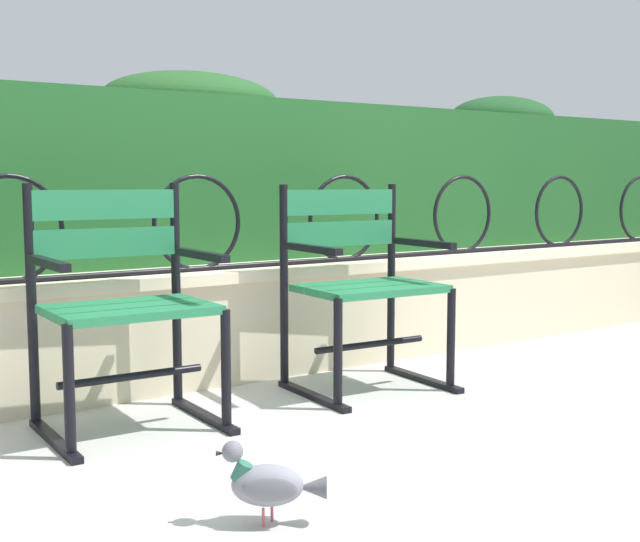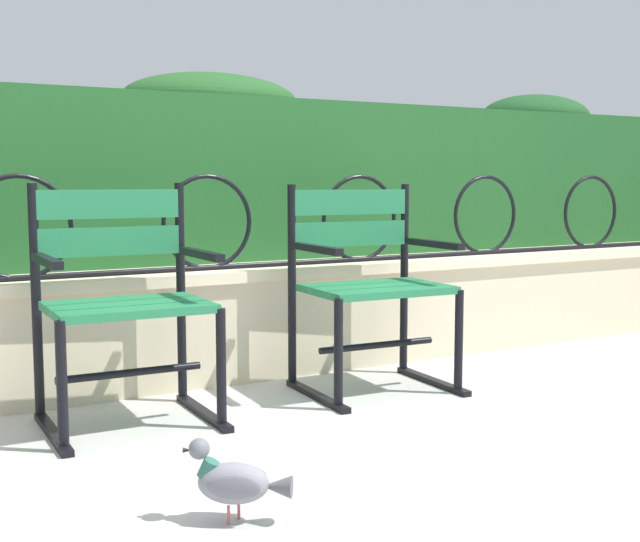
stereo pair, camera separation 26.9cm
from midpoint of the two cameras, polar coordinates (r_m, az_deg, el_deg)
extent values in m
plane|color=#B7B5AF|center=(3.23, -1.34, -9.93)|extent=(60.00, 60.00, 0.00)
cube|color=beige|center=(3.88, -8.11, -3.82)|extent=(8.26, 0.35, 0.45)
cube|color=beige|center=(3.84, -8.17, -0.13)|extent=(8.26, 0.41, 0.05)
cylinder|color=black|center=(3.77, -7.66, 0.33)|extent=(7.70, 0.02, 0.02)
torus|color=black|center=(3.43, -22.46, 2.65)|extent=(0.42, 0.02, 0.42)
torus|color=black|center=(3.68, -10.39, 3.22)|extent=(0.42, 0.02, 0.42)
torus|color=black|center=(4.06, -0.22, 3.60)|extent=(0.42, 0.02, 0.42)
torus|color=black|center=(4.55, 7.98, 3.82)|extent=(0.42, 0.02, 0.42)
torus|color=black|center=(5.12, 14.48, 3.94)|extent=(0.42, 0.02, 0.42)
torus|color=black|center=(5.74, 19.64, 4.00)|extent=(0.42, 0.02, 0.42)
cube|color=#1E5123|center=(4.27, -11.24, 6.10)|extent=(8.10, 0.64, 0.79)
ellipsoid|color=#1E471E|center=(4.32, -10.46, 11.37)|extent=(0.93, 0.58, 0.27)
ellipsoid|color=#1D4922|center=(5.59, 10.89, 10.16)|extent=(0.75, 0.58, 0.27)
cube|color=#237547|center=(2.95, -14.39, -2.90)|extent=(0.56, 0.14, 0.03)
cube|color=#237547|center=(3.08, -15.21, -2.55)|extent=(0.56, 0.14, 0.03)
cube|color=#237547|center=(3.21, -15.96, -2.23)|extent=(0.56, 0.14, 0.03)
cube|color=#237547|center=(3.28, -16.69, 4.33)|extent=(0.56, 0.05, 0.11)
cube|color=#237547|center=(3.28, -16.61, 1.85)|extent=(0.56, 0.05, 0.11)
cylinder|color=black|center=(3.40, -11.97, -1.63)|extent=(0.04, 0.04, 0.89)
cylinder|color=black|center=(3.04, -8.93, -6.72)|extent=(0.04, 0.04, 0.44)
cube|color=black|center=(3.26, -10.26, -9.63)|extent=(0.05, 0.52, 0.02)
cube|color=black|center=(3.15, -10.47, 1.06)|extent=(0.05, 0.40, 0.03)
cylinder|color=black|center=(3.24, -21.23, -2.29)|extent=(0.04, 0.04, 0.89)
cylinder|color=black|center=(2.87, -19.26, -7.80)|extent=(0.04, 0.04, 0.44)
cube|color=black|center=(3.10, -19.98, -10.76)|extent=(0.05, 0.52, 0.02)
cube|color=black|center=(2.99, -20.41, 0.49)|extent=(0.05, 0.40, 0.03)
cylinder|color=black|center=(3.13, -15.08, -6.94)|extent=(0.53, 0.04, 0.03)
cube|color=#237547|center=(3.44, 2.51, -1.44)|extent=(0.58, 0.16, 0.03)
cube|color=#237547|center=(3.56, 1.28, -1.19)|extent=(0.58, 0.16, 0.03)
cube|color=#237547|center=(3.67, 0.13, -0.95)|extent=(0.58, 0.16, 0.03)
cube|color=#237547|center=(3.73, -0.71, 4.69)|extent=(0.57, 0.06, 0.11)
cube|color=#237547|center=(3.74, -0.71, 2.54)|extent=(0.57, 0.06, 0.11)
cylinder|color=black|center=(3.91, 2.89, -0.54)|extent=(0.04, 0.04, 0.88)
cylinder|color=black|center=(3.60, 6.75, -4.68)|extent=(0.04, 0.04, 0.44)
cube|color=black|center=(3.79, 4.92, -7.32)|extent=(0.07, 0.52, 0.02)
cube|color=black|center=(3.70, 5.01, 1.88)|extent=(0.06, 0.40, 0.03)
cylinder|color=black|center=(3.62, -4.58, -1.09)|extent=(0.04, 0.04, 0.88)
cylinder|color=black|center=(3.28, -1.13, -5.70)|extent=(0.04, 0.04, 0.44)
cube|color=black|center=(3.49, -2.72, -8.48)|extent=(0.07, 0.52, 0.02)
cube|color=black|center=(3.39, -2.77, 1.51)|extent=(0.06, 0.40, 0.03)
cylinder|color=black|center=(3.59, 1.27, -5.02)|extent=(0.54, 0.06, 0.03)
ellipsoid|color=gray|center=(2.27, -7.09, -14.26)|extent=(0.21, 0.19, 0.11)
cylinder|color=#2D6B56|center=(2.27, -8.81, -13.35)|extent=(0.08, 0.07, 0.06)
sphere|color=slate|center=(2.25, -9.45, -12.02)|extent=(0.06, 0.06, 0.06)
cone|color=black|center=(2.26, -10.26, -12.11)|extent=(0.03, 0.02, 0.01)
cone|color=#595960|center=(2.26, -4.11, -14.47)|extent=(0.10, 0.10, 0.06)
ellipsoid|color=slate|center=(2.23, -6.99, -14.53)|extent=(0.13, 0.10, 0.07)
ellipsoid|color=slate|center=(2.31, -6.69, -13.79)|extent=(0.13, 0.10, 0.07)
cylinder|color=#C6515B|center=(2.28, -7.39, -16.29)|extent=(0.01, 0.01, 0.05)
cylinder|color=#C6515B|center=(2.31, -6.74, -15.97)|extent=(0.01, 0.01, 0.05)
camera|label=1|loc=(0.13, -92.40, -0.26)|focal=47.23mm
camera|label=2|loc=(0.13, 87.60, 0.26)|focal=47.23mm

